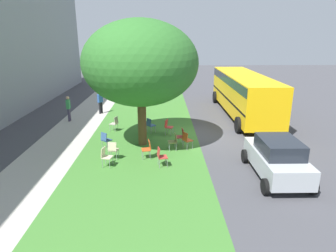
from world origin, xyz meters
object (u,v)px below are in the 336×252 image
object	(u,v)px
chair_0	(106,139)
chair_3	(115,123)
chair_6	(106,155)
chair_9	(113,149)
chair_1	(168,126)
chair_10	(187,139)
pedestrian_1	(100,101)
parked_car	(277,158)
chair_2	(161,155)
chair_8	(147,148)
school_bus	(243,91)
chair_7	(150,124)
chair_5	(174,140)
chair_4	(181,135)
street_tree	(140,63)
pedestrian_0	(68,108)

from	to	relation	value
chair_0	chair_3	distance (m)	2.89
chair_6	chair_9	xyz separation A→B (m)	(0.75, -0.20, 0.00)
chair_1	chair_3	distance (m)	3.25
chair_10	pedestrian_1	distance (m)	9.10
chair_9	parked_car	world-z (taller)	parked_car
chair_1	chair_2	size ratio (longest dim) A/B	1.00
chair_2	chair_8	bearing A→B (deg)	34.98
chair_8	school_bus	size ratio (longest dim) A/B	0.08
chair_0	chair_7	xyz separation A→B (m)	(2.50, -2.15, 0.00)
chair_0	chair_9	distance (m)	1.46
chair_5	parked_car	world-z (taller)	parked_car
chair_0	parked_car	distance (m)	8.13
chair_1	chair_9	distance (m)	4.39
chair_10	parked_car	world-z (taller)	parked_car
chair_4	chair_2	bearing A→B (deg)	158.72
parked_car	school_bus	distance (m)	9.76
chair_0	parked_car	xyz separation A→B (m)	(-3.21, -7.47, 0.32)
chair_7	chair_9	world-z (taller)	same
chair_9	pedestrian_1	world-z (taller)	pedestrian_1
chair_7	parked_car	bearing A→B (deg)	-137.05
chair_1	chair_5	distance (m)	2.44
chair_8	chair_10	distance (m)	2.25
chair_0	parked_car	world-z (taller)	parked_car
parked_car	chair_0	bearing A→B (deg)	66.74
chair_10	parked_car	xyz separation A→B (m)	(-3.13, -3.37, 0.32)
school_bus	pedestrian_1	size ratio (longest dim) A/B	6.15
street_tree	chair_2	distance (m)	4.71
street_tree	chair_4	size ratio (longest dim) A/B	7.19
chair_1	pedestrian_0	world-z (taller)	pedestrian_0
pedestrian_0	chair_10	bearing A→B (deg)	-124.64
chair_8	parked_car	distance (m)	5.66
chair_0	chair_2	bearing A→B (deg)	-127.37
chair_10	pedestrian_0	size ratio (longest dim) A/B	0.52
chair_4	chair_9	world-z (taller)	same
chair_8	pedestrian_0	size ratio (longest dim) A/B	0.52
chair_1	chair_5	bearing A→B (deg)	-174.38
chair_0	chair_3	bearing A→B (deg)	-0.27
chair_3	chair_9	distance (m)	4.27
chair_2	street_tree	bearing A→B (deg)	19.76
chair_5	school_bus	bearing A→B (deg)	-37.79
street_tree	chair_10	bearing A→B (deg)	-106.59
chair_1	chair_9	bearing A→B (deg)	143.60
chair_8	school_bus	xyz separation A→B (m)	(7.67, -6.44, 1.24)
chair_6	chair_8	bearing A→B (deg)	-64.33
chair_1	chair_6	xyz separation A→B (m)	(-4.29, 2.80, 0.00)
chair_3	chair_9	size ratio (longest dim) A/B	1.00
chair_2	chair_1	bearing A→B (deg)	-5.09
chair_5	parked_car	xyz separation A→B (m)	(-2.97, -4.04, 0.32)
chair_4	chair_10	xyz separation A→B (m)	(-0.59, -0.26, 0.00)
street_tree	chair_1	xyz separation A→B (m)	(1.59, -1.37, -3.70)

